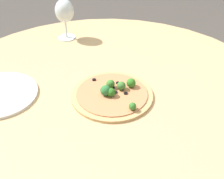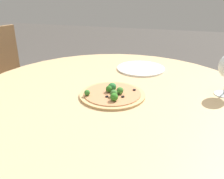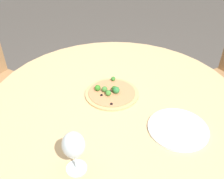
{
  "view_description": "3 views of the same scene",
  "coord_description": "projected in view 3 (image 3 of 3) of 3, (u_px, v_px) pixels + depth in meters",
  "views": [
    {
      "loc": [
        -0.11,
        -0.86,
        1.4
      ],
      "look_at": [
        0.02,
        -0.0,
        0.76
      ],
      "focal_mm": 50.0,
      "sensor_mm": 36.0,
      "label": 1
    },
    {
      "loc": [
        0.98,
        0.25,
        1.19
      ],
      "look_at": [
        0.02,
        -0.0,
        0.76
      ],
      "focal_mm": 40.0,
      "sensor_mm": 36.0,
      "label": 2
    },
    {
      "loc": [
        -0.55,
        0.91,
        1.53
      ],
      "look_at": [
        0.02,
        -0.0,
        0.76
      ],
      "focal_mm": 40.0,
      "sensor_mm": 36.0,
      "label": 3
    }
  ],
  "objects": [
    {
      "name": "dining_table",
      "position": [
        115.0,
        103.0,
        1.36
      ],
      "size": [
        1.34,
        1.34,
        0.73
      ],
      "color": "tan",
      "rests_on": "ground_plane"
    },
    {
      "name": "ground_plane",
      "position": [
        115.0,
        179.0,
        1.75
      ],
      "size": [
        12.0,
        12.0,
        0.0
      ],
      "primitive_type": "plane",
      "color": "#4C4742"
    },
    {
      "name": "plate_near",
      "position": [
        178.0,
        128.0,
        1.12
      ],
      "size": [
        0.27,
        0.27,
        0.01
      ],
      "color": "silver",
      "rests_on": "dining_table"
    },
    {
      "name": "pizza",
      "position": [
        112.0,
        92.0,
        1.33
      ],
      "size": [
        0.29,
        0.29,
        0.05
      ],
      "color": "tan",
      "rests_on": "dining_table"
    },
    {
      "name": "wine_glass",
      "position": [
        74.0,
        146.0,
        0.88
      ],
      "size": [
        0.08,
        0.08,
        0.19
      ],
      "color": "silver",
      "rests_on": "dining_table"
    }
  ]
}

